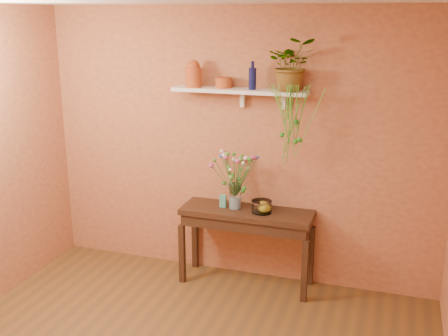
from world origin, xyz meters
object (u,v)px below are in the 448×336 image
object	(u,v)px
sideboard	(247,221)
glass_vase	(235,198)
terracotta_jug	(194,74)
bouquet	(235,166)
spider_plant	(292,64)
glass_bowl	(262,207)
blue_bottle	(252,78)

from	to	relation	value
sideboard	glass_vase	world-z (taller)	glass_vase
terracotta_jug	glass_vase	size ratio (longest dim) A/B	1.04
sideboard	bouquet	size ratio (longest dim) A/B	2.76
spider_plant	glass_bowl	size ratio (longest dim) A/B	2.44
blue_bottle	glass_vase	bearing A→B (deg)	-153.79
terracotta_jug	sideboard	bearing A→B (deg)	-6.96
sideboard	glass_bowl	size ratio (longest dim) A/B	6.59
bouquet	blue_bottle	bearing A→B (deg)	31.69
spider_plant	sideboard	bearing A→B (deg)	-166.07
glass_vase	glass_bowl	distance (m)	0.28
terracotta_jug	bouquet	xyz separation A→B (m)	(0.44, -0.07, -0.85)
glass_vase	spider_plant	bearing A→B (deg)	8.89
blue_bottle	bouquet	world-z (taller)	blue_bottle
terracotta_jug	bouquet	bearing A→B (deg)	-8.67
spider_plant	bouquet	size ratio (longest dim) A/B	1.02
glass_bowl	glass_vase	bearing A→B (deg)	172.77
terracotta_jug	glass_bowl	size ratio (longest dim) A/B	1.31
terracotta_jug	blue_bottle	distance (m)	0.57
spider_plant	blue_bottle	bearing A→B (deg)	-178.44
spider_plant	glass_bowl	distance (m)	1.36
spider_plant	glass_vase	bearing A→B (deg)	-171.11
bouquet	glass_bowl	bearing A→B (deg)	-4.44
blue_bottle	terracotta_jug	bearing A→B (deg)	-178.53
terracotta_jug	spider_plant	xyz separation A→B (m)	(0.93, 0.02, 0.12)
sideboard	glass_vase	distance (m)	0.25
blue_bottle	glass_bowl	world-z (taller)	blue_bottle
blue_bottle	spider_plant	size ratio (longest dim) A/B	0.54
spider_plant	terracotta_jug	bearing A→B (deg)	-178.50
terracotta_jug	glass_bowl	xyz separation A→B (m)	(0.71, -0.09, -1.23)
bouquet	spider_plant	bearing A→B (deg)	10.56
spider_plant	glass_vase	distance (m)	1.39
glass_vase	glass_bowl	bearing A→B (deg)	-7.23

